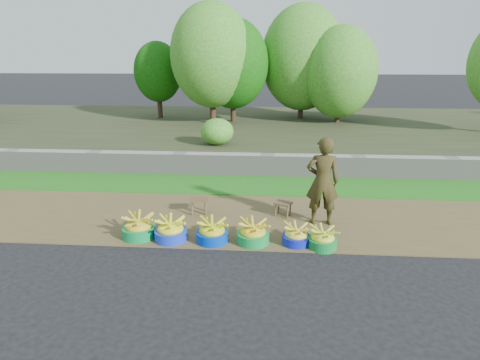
# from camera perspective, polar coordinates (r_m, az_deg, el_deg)

# --- Properties ---
(ground_plane) EXTENTS (120.00, 120.00, 0.00)m
(ground_plane) POSITION_cam_1_polar(r_m,az_deg,el_deg) (6.34, 3.60, -10.13)
(ground_plane) COLOR black
(ground_plane) RESTS_ON ground
(dirt_shoulder) EXTENTS (80.00, 2.50, 0.02)m
(dirt_shoulder) POSITION_cam_1_polar(r_m,az_deg,el_deg) (7.46, 3.72, -5.62)
(dirt_shoulder) COLOR brown
(dirt_shoulder) RESTS_ON ground
(grass_verge) EXTENTS (80.00, 1.50, 0.04)m
(grass_verge) POSITION_cam_1_polar(r_m,az_deg,el_deg) (9.34, 3.85, -0.77)
(grass_verge) COLOR #24741A
(grass_verge) RESTS_ON ground
(retaining_wall) EXTENTS (80.00, 0.35, 0.55)m
(retaining_wall) POSITION_cam_1_polar(r_m,az_deg,el_deg) (10.08, 3.92, 2.11)
(retaining_wall) COLOR gray
(retaining_wall) RESTS_ON ground
(earth_bank) EXTENTS (80.00, 10.00, 0.50)m
(earth_bank) POSITION_cam_1_polar(r_m,az_deg,el_deg) (14.86, 4.06, 6.99)
(earth_bank) COLOR #353A22
(earth_bank) RESTS_ON ground
(vegetation) EXTENTS (34.23, 8.24, 4.88)m
(vegetation) POSITION_cam_1_polar(r_m,az_deg,el_deg) (15.66, -14.56, 16.31)
(vegetation) COLOR #332215
(vegetation) RESTS_ON earth_bank
(basin_a) EXTENTS (0.55, 0.55, 0.41)m
(basin_a) POSITION_cam_1_polar(r_m,az_deg,el_deg) (6.89, -14.21, -6.60)
(basin_a) COLOR #0C8842
(basin_a) RESTS_ON ground
(basin_b) EXTENTS (0.53, 0.53, 0.40)m
(basin_b) POSITION_cam_1_polar(r_m,az_deg,el_deg) (6.69, -9.84, -7.12)
(basin_b) COLOR blue
(basin_b) RESTS_ON ground
(basin_c) EXTENTS (0.52, 0.52, 0.39)m
(basin_c) POSITION_cam_1_polar(r_m,az_deg,el_deg) (6.56, -3.98, -7.45)
(basin_c) COLOR #0335B8
(basin_c) RESTS_ON ground
(basin_d) EXTENTS (0.52, 0.52, 0.39)m
(basin_d) POSITION_cam_1_polar(r_m,az_deg,el_deg) (6.50, 1.86, -7.63)
(basin_d) COLOR #128E3A
(basin_d) RESTS_ON ground
(basin_e) EXTENTS (0.45, 0.45, 0.34)m
(basin_e) POSITION_cam_1_polar(r_m,az_deg,el_deg) (6.54, 7.99, -7.89)
(basin_e) COLOR #101EBD
(basin_e) RESTS_ON ground
(basin_f) EXTENTS (0.46, 0.46, 0.34)m
(basin_f) POSITION_cam_1_polar(r_m,az_deg,el_deg) (6.50, 11.67, -8.23)
(basin_f) COLOR #147E33
(basin_f) RESTS_ON ground
(stool_left) EXTENTS (0.37, 0.30, 0.30)m
(stool_left) POSITION_cam_1_polar(r_m,az_deg,el_deg) (7.67, -5.90, -3.06)
(stool_left) COLOR brown
(stool_left) RESTS_ON dirt_shoulder
(stool_right) EXTENTS (0.37, 0.34, 0.27)m
(stool_right) POSITION_cam_1_polar(r_m,az_deg,el_deg) (7.55, 6.13, -3.59)
(stool_right) COLOR brown
(stool_right) RESTS_ON dirt_shoulder
(vendor_woman) EXTENTS (0.58, 0.39, 1.58)m
(vendor_woman) POSITION_cam_1_polar(r_m,az_deg,el_deg) (7.15, 11.67, -0.19)
(vendor_woman) COLOR black
(vendor_woman) RESTS_ON dirt_shoulder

